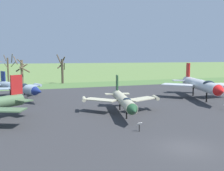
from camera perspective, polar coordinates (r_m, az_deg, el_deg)
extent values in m
plane|color=#607F42|center=(20.46, 16.54, -13.64)|extent=(600.00, 600.00, 0.00)
cube|color=#333335|center=(33.35, 0.46, -5.54)|extent=(74.39, 50.70, 0.05)
cube|color=#4E7139|center=(63.26, -9.87, 0.03)|extent=(134.39, 12.00, 0.06)
cylinder|color=silver|center=(44.06, 19.41, 0.18)|extent=(6.86, 14.36, 1.70)
cone|color=red|center=(36.44, 23.64, -1.22)|extent=(2.08, 2.18, 1.56)
cylinder|color=black|center=(51.36, 16.60, 1.11)|extent=(1.45, 1.30, 1.19)
ellipsoid|color=#19232D|center=(40.25, 21.31, 0.22)|extent=(1.24, 2.34, 1.17)
cube|color=silver|center=(44.15, 14.79, 0.18)|extent=(5.57, 5.63, 0.16)
cube|color=silver|center=(46.31, 22.90, 0.17)|extent=(5.24, 3.23, 0.16)
cube|color=red|center=(50.29, 16.99, 3.45)|extent=(0.84, 1.77, 2.60)
cube|color=silver|center=(49.83, 15.18, 1.14)|extent=(2.97, 2.40, 0.16)
cube|color=silver|center=(50.76, 18.73, 1.12)|extent=(2.97, 2.40, 0.16)
cylinder|color=black|center=(41.25, 20.80, -2.57)|extent=(0.23, 0.23, 1.59)
cylinder|color=black|center=(47.30, 18.06, -1.37)|extent=(0.23, 0.23, 1.59)
cylinder|color=black|center=(32.08, -19.70, -2.93)|extent=(1.15, 1.20, 0.94)
cube|color=#4C6B47|center=(26.89, -24.23, -5.08)|extent=(5.13, 3.71, 0.13)
cube|color=#B21E1E|center=(31.38, -21.00, 0.17)|extent=(1.33, 1.01, 2.29)
cube|color=#4C6B47|center=(32.61, -22.33, -2.71)|extent=(2.21, 2.40, 0.13)
cube|color=#4C6B47|center=(30.51, -19.62, -3.20)|extent=(2.21, 2.40, 0.13)
cylinder|color=#8EA3B2|center=(44.12, -20.91, -0.42)|extent=(6.31, 11.66, 1.40)
cone|color=navy|center=(37.83, -16.50, -1.33)|extent=(1.98, 2.31, 1.29)
cylinder|color=black|center=(49.96, -23.93, 0.20)|extent=(1.21, 1.11, 0.98)
ellipsoid|color=#19232D|center=(41.54, -19.33, -0.22)|extent=(1.07, 2.01, 1.01)
cube|color=#8EA3B2|center=(46.55, -18.47, -0.13)|extent=(4.38, 4.86, 0.13)
cylinder|color=#8EA3B2|center=(48.09, -16.59, 0.14)|extent=(1.41, 2.26, 0.52)
cube|color=navy|center=(49.02, -23.64, 1.97)|extent=(0.86, 1.62, 1.77)
cube|color=#8EA3B2|center=(49.60, -22.06, 0.36)|extent=(2.53, 2.10, 0.13)
cylinder|color=black|center=(41.89, -19.33, -2.58)|extent=(0.19, 0.19, 1.31)
cylinder|color=black|center=(46.72, -22.20, -1.80)|extent=(0.19, 0.19, 1.31)
cylinder|color=#B7B293|center=(30.33, 2.54, -3.38)|extent=(3.70, 10.73, 1.24)
cone|color=#234C2D|center=(24.51, 4.97, -5.74)|extent=(1.42, 1.57, 1.14)
cylinder|color=black|center=(35.81, 1.00, -1.87)|extent=(1.00, 0.86, 0.87)
ellipsoid|color=#19232D|center=(27.69, 3.49, -3.61)|extent=(0.84, 1.58, 0.79)
cube|color=#B7B293|center=(31.24, -2.68, -3.27)|extent=(4.01, 4.19, 0.12)
cube|color=#B7B293|center=(32.10, 6.84, -3.04)|extent=(4.43, 3.08, 0.12)
cylinder|color=#B7B293|center=(31.84, -6.45, -3.12)|extent=(0.91, 2.03, 0.46)
cylinder|color=#B7B293|center=(33.32, 9.96, -2.75)|extent=(0.91, 2.03, 0.46)
cube|color=#234C2D|center=(34.92, 1.17, 0.67)|extent=(0.44, 1.28, 2.09)
cube|color=#B7B293|center=(34.86, -0.39, -1.94)|extent=(1.68, 1.46, 0.12)
cube|color=#B7B293|center=(35.14, 2.76, -1.88)|extent=(1.68, 1.46, 0.12)
cylinder|color=black|center=(28.29, 3.35, -6.57)|extent=(0.17, 0.17, 1.16)
cylinder|color=black|center=(32.84, 1.82, -4.75)|extent=(0.17, 0.17, 1.16)
cylinder|color=black|center=(23.70, 6.25, -9.78)|extent=(0.08, 0.08, 0.67)
cube|color=white|center=(23.57, 6.27, -8.69)|extent=(0.52, 0.27, 0.26)
cylinder|color=brown|center=(69.48, -22.66, 3.02)|extent=(0.40, 0.40, 6.89)
cylinder|color=brown|center=(69.50, -21.91, 5.81)|extent=(0.49, 2.25, 2.28)
cylinder|color=brown|center=(69.02, -22.99, 4.10)|extent=(1.02, 0.85, 1.39)
cylinder|color=brown|center=(69.14, -23.29, 5.82)|extent=(0.76, 1.41, 1.64)
cylinder|color=brown|center=(69.96, -21.61, 4.56)|extent=(1.34, 2.81, 1.53)
cylinder|color=brown|center=(65.52, -19.88, 2.73)|extent=(0.62, 0.62, 6.37)
cylinder|color=brown|center=(64.56, -20.09, 4.98)|extent=(1.92, 0.54, 1.77)
cylinder|color=brown|center=(66.83, -19.96, 3.83)|extent=(2.92, 0.39, 2.08)
cylinder|color=brown|center=(64.38, -19.33, 3.48)|extent=(2.52, 1.64, 1.66)
cylinder|color=brown|center=(65.04, -21.19, 5.40)|extent=(1.00, 2.94, 1.95)
cylinder|color=#42382D|center=(67.89, -11.27, 3.18)|extent=(0.62, 0.62, 6.55)
cylinder|color=#42382D|center=(67.32, -12.04, 5.94)|extent=(1.06, 2.13, 2.48)
cylinder|color=#42382D|center=(67.86, -10.84, 4.32)|extent=(0.35, 1.28, 1.87)
cylinder|color=#42382D|center=(68.34, -11.85, 4.30)|extent=(1.57, 1.49, 1.20)
cylinder|color=#42382D|center=(68.10, -11.02, 5.87)|extent=(0.91, 1.25, 1.57)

